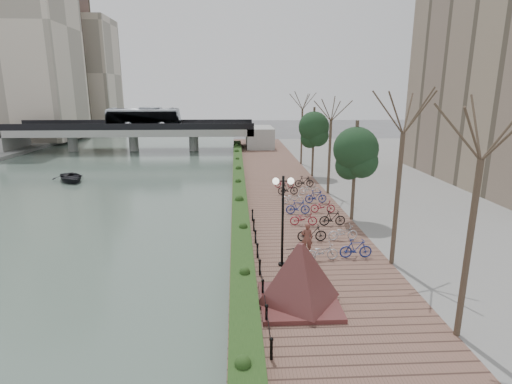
{
  "coord_description": "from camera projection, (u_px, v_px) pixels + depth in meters",
  "views": [
    {
      "loc": [
        0.36,
        -15.93,
        8.76
      ],
      "look_at": [
        1.72,
        10.77,
        2.0
      ],
      "focal_mm": 28.0,
      "sensor_mm": 36.0,
      "label": 1
    }
  ],
  "objects": [
    {
      "name": "lamppost",
      "position": [
        283.0,
        201.0,
        18.73
      ],
      "size": [
        1.02,
        0.32,
        4.47
      ],
      "color": "black",
      "rests_on": "promenade"
    },
    {
      "name": "far_buildings",
      "position": [
        12.0,
        51.0,
        75.36
      ],
      "size": [
        35.0,
        38.0,
        38.0
      ],
      "color": "beige",
      "rests_on": "far_bank"
    },
    {
      "name": "street_trees",
      "position": [
        340.0,
        162.0,
        29.33
      ],
      "size": [
        3.2,
        37.12,
        6.8
      ],
      "color": "#3D3224",
      "rests_on": "promenade"
    },
    {
      "name": "motorcycle",
      "position": [
        296.0,
        262.0,
        18.73
      ],
      "size": [
        0.83,
        1.56,
        0.93
      ],
      "primitive_type": null,
      "rotation": [
        0.0,
        0.0,
        0.26
      ],
      "color": "black",
      "rests_on": "promenade"
    },
    {
      "name": "hedge",
      "position": [
        239.0,
        180.0,
        36.75
      ],
      "size": [
        1.1,
        56.0,
        0.6
      ],
      "primitive_type": "cube",
      "color": "#183613",
      "rests_on": "promenade"
    },
    {
      "name": "pedestrian",
      "position": [
        307.0,
        238.0,
        20.76
      ],
      "size": [
        0.64,
        0.45,
        1.67
      ],
      "primitive_type": "imported",
      "rotation": [
        0.0,
        0.0,
        3.06
      ],
      "color": "brown",
      "rests_on": "promenade"
    },
    {
      "name": "river_water",
      "position": [
        87.0,
        179.0,
        41.01
      ],
      "size": [
        30.0,
        130.0,
        0.02
      ],
      "primitive_type": "cube",
      "color": "#4B5E54",
      "rests_on": "ground"
    },
    {
      "name": "promenade",
      "position": [
        278.0,
        192.0,
        34.64
      ],
      "size": [
        8.0,
        75.0,
        0.5
      ],
      "primitive_type": "cube",
      "color": "brown",
      "rests_on": "ground"
    },
    {
      "name": "chain_fence",
      "position": [
        259.0,
        259.0,
        19.35
      ],
      "size": [
        0.1,
        14.1,
        0.7
      ],
      "color": "black",
      "rests_on": "promenade"
    },
    {
      "name": "boat",
      "position": [
        71.0,
        177.0,
        39.71
      ],
      "size": [
        4.75,
        5.08,
        0.86
      ],
      "primitive_type": "imported",
      "rotation": [
        0.0,
        0.0,
        0.59
      ],
      "color": "black",
      "rests_on": "river_water"
    },
    {
      "name": "bridge",
      "position": [
        135.0,
        128.0,
        59.57
      ],
      "size": [
        36.0,
        10.77,
        6.5
      ],
      "color": "#9A9B96",
      "rests_on": "ground"
    },
    {
      "name": "inland_pavement",
      "position": [
        457.0,
        190.0,
        35.43
      ],
      "size": [
        24.0,
        75.0,
        0.5
      ],
      "primitive_type": "cube",
      "color": "gray",
      "rests_on": "ground"
    },
    {
      "name": "granite_monument",
      "position": [
        300.0,
        274.0,
        15.69
      ],
      "size": [
        3.98,
        3.98,
        2.56
      ],
      "color": "#4B2120",
      "rests_on": "promenade"
    },
    {
      "name": "ground",
      "position": [
        229.0,
        296.0,
        17.55
      ],
      "size": [
        220.0,
        220.0,
        0.0
      ],
      "primitive_type": "plane",
      "color": "#59595B",
      "rests_on": "ground"
    },
    {
      "name": "bicycle_parking",
      "position": [
        310.0,
        207.0,
        27.7
      ],
      "size": [
        2.4,
        17.32,
        1.0
      ],
      "color": "silver",
      "rests_on": "promenade"
    }
  ]
}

